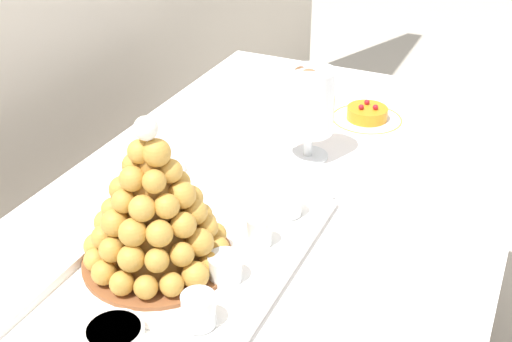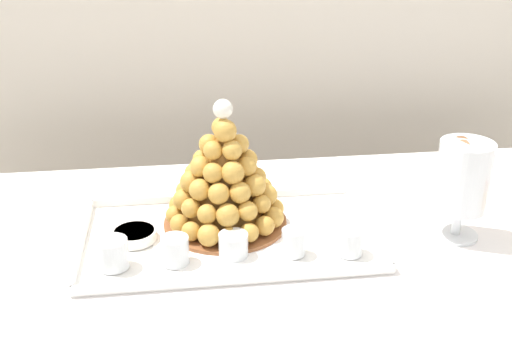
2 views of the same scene
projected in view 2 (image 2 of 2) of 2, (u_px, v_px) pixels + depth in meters
buffet_table at (324, 276)px, 1.33m from camera, size 1.71×0.93×0.73m
serving_tray at (229, 237)px, 1.32m from camera, size 0.61×0.36×0.02m
croquembouche at (225, 179)px, 1.32m from camera, size 0.27×0.27×0.28m
dessert_cup_left at (113, 255)px, 1.20m from camera, size 0.06×0.06×0.06m
dessert_cup_mid_left at (175, 251)px, 1.21m from camera, size 0.05×0.05×0.06m
dessert_cup_centre at (233, 246)px, 1.24m from camera, size 0.06×0.06×0.05m
dessert_cup_mid_right at (293, 243)px, 1.24m from camera, size 0.05×0.05×0.05m
dessert_cup_right at (350, 243)px, 1.24m from camera, size 0.05×0.05×0.05m
creme_brulee_ramekin at (134, 234)px, 1.30m from camera, size 0.09×0.09×0.02m
macaron_goblet at (464, 178)px, 1.28m from camera, size 0.11×0.11×0.22m
wine_glass at (221, 175)px, 1.38m from camera, size 0.06×0.06×0.14m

